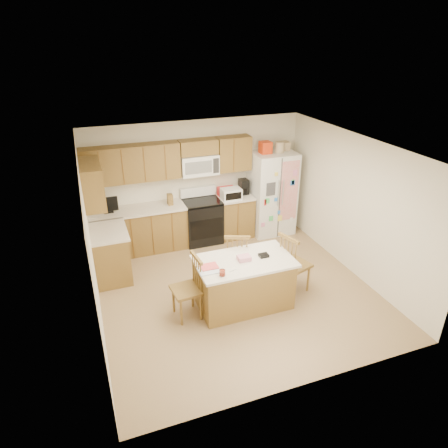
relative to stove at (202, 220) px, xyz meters
name	(u,v)px	position (x,y,z in m)	size (l,w,h in m)	color
ground	(235,289)	(0.00, -1.94, -0.47)	(4.50, 4.50, 0.00)	#846348
room_shell	(237,214)	(0.00, -1.94, 0.97)	(4.60, 4.60, 2.52)	beige
cabinetry	(156,210)	(-0.98, -0.15, 0.44)	(3.36, 1.56, 2.15)	olive
stove	(202,220)	(0.00, 0.00, 0.00)	(0.76, 0.65, 1.13)	black
refrigerator	(272,192)	(1.57, -0.06, 0.45)	(0.90, 0.79, 2.04)	white
island	(244,282)	(-0.04, -2.38, -0.05)	(1.54, 0.90, 0.93)	olive
windsor_chair_left	(188,289)	(-0.95, -2.34, 0.01)	(0.46, 0.48, 1.03)	olive
windsor_chair_back	(237,260)	(0.07, -1.80, 0.02)	(0.57, 0.56, 1.04)	olive
windsor_chair_right	(293,264)	(0.90, -2.29, 0.04)	(0.57, 0.58, 1.08)	olive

